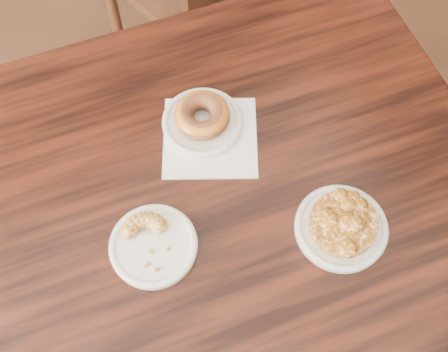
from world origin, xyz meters
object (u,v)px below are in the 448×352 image
cafe_table (240,276)px  cruller_fragment (152,242)px  apple_fritter (344,222)px  glazed_donut (202,115)px

cafe_table → cruller_fragment: bearing=-177.3°
apple_fritter → glazed_donut: bearing=108.2°
apple_fritter → cruller_fragment: size_ratio=1.53×
cafe_table → glazed_donut: 0.45m
cruller_fragment → apple_fritter: bearing=-24.8°
apple_fritter → cruller_fragment: 0.31m
apple_fritter → cruller_fragment: bearing=155.2°
cafe_table → cruller_fragment: (-0.17, 0.02, 0.40)m
cafe_table → apple_fritter: (0.12, -0.11, 0.41)m
cafe_table → cruller_fragment: 0.43m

